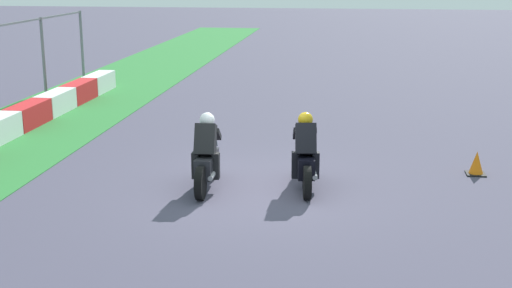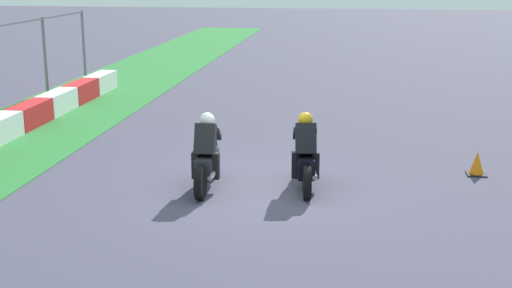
# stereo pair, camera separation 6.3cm
# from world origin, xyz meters

# --- Properties ---
(ground_plane) EXTENTS (120.00, 120.00, 0.00)m
(ground_plane) POSITION_xyz_m (0.00, 0.00, 0.00)
(ground_plane) COLOR #494559
(rider_lane_a) EXTENTS (2.04, 0.58, 1.51)m
(rider_lane_a) POSITION_xyz_m (0.22, -0.91, 0.62)
(rider_lane_a) COLOR black
(rider_lane_a) RESTS_ON ground_plane
(rider_lane_b) EXTENTS (2.04, 0.55, 1.51)m
(rider_lane_b) POSITION_xyz_m (-0.09, 1.01, 0.62)
(rider_lane_b) COLOR black
(rider_lane_b) RESTS_ON ground_plane
(traffic_cone) EXTENTS (0.40, 0.40, 0.51)m
(traffic_cone) POSITION_xyz_m (1.60, -4.44, 0.23)
(traffic_cone) COLOR black
(traffic_cone) RESTS_ON ground_plane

